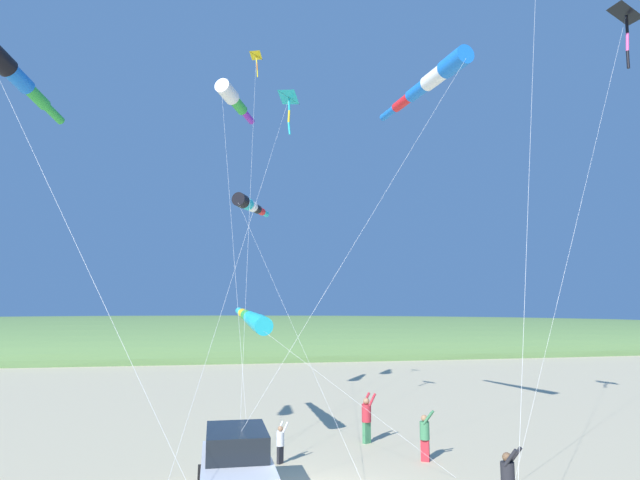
% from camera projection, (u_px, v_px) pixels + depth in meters
% --- Properties ---
extents(dune_ridge_grassy, '(28.00, 240.00, 9.75)m').
position_uv_depth(dune_ridge_grassy, '(230.00, 354.00, 68.11)').
color(dune_ridge_grassy, '#567A42').
rests_on(dune_ridge_grassy, ground_plane).
extents(parked_car, '(4.33, 2.13, 1.85)m').
position_uv_depth(parked_car, '(236.00, 465.00, 14.53)').
color(parked_car, silver).
rests_on(parked_car, ground_plane).
extents(person_adult_flyer, '(0.61, 0.67, 1.90)m').
position_uv_depth(person_adult_flyer, '(367.00, 416.00, 21.16)').
color(person_adult_flyer, '#3D7F51').
rests_on(person_adult_flyer, ground_plane).
extents(person_child_green_jacket, '(0.47, 0.48, 1.35)m').
position_uv_depth(person_child_green_jacket, '(280.00, 441.00, 18.23)').
color(person_child_green_jacket, '#232328').
rests_on(person_child_green_jacket, ground_plane).
extents(person_child_grey_jacket, '(0.57, 0.61, 1.70)m').
position_uv_depth(person_child_grey_jacket, '(425.00, 433.00, 18.53)').
color(person_child_grey_jacket, '#B72833').
rests_on(person_child_grey_jacket, ground_plane).
extents(person_bystander_far, '(0.63, 0.60, 1.74)m').
position_uv_depth(person_bystander_far, '(508.00, 479.00, 13.29)').
color(person_bystander_far, '#335199').
rests_on(person_bystander_far, ground_plane).
extents(kite_delta_small_distant, '(11.81, 5.32, 15.74)m').
position_uv_depth(kite_delta_small_distant, '(289.00, 98.00, 26.00)').
color(kite_delta_small_distant, '#1EB7C6').
rests_on(kite_delta_small_distant, ground_plane).
extents(kite_windsock_purple_drifting, '(18.79, 3.31, 11.91)m').
position_uv_depth(kite_windsock_purple_drifting, '(249.00, 205.00, 32.10)').
color(kite_windsock_purple_drifting, black).
rests_on(kite_windsock_purple_drifting, ground_plane).
extents(kite_windsock_long_streamer_left, '(14.47, 2.59, 18.04)m').
position_uv_depth(kite_windsock_long_streamer_left, '(233.00, 99.00, 31.19)').
color(kite_windsock_long_streamer_left, white).
rests_on(kite_windsock_long_streamer_left, ground_plane).
extents(kite_windsock_white_trailing, '(8.44, 7.35, 13.00)m').
position_uv_depth(kite_windsock_white_trailing, '(17.00, 77.00, 16.84)').
color(kite_windsock_white_trailing, black).
rests_on(kite_windsock_white_trailing, ground_plane).
extents(kite_delta_checkered_midright, '(10.78, 1.66, 19.93)m').
position_uv_depth(kite_delta_checkered_midright, '(256.00, 58.00, 30.74)').
color(kite_delta_checkered_midright, yellow).
rests_on(kite_delta_checkered_midright, ground_plane).
extents(kite_windsock_red_high_left, '(10.31, 10.11, 15.32)m').
position_uv_depth(kite_windsock_red_high_left, '(431.00, 81.00, 23.14)').
color(kite_windsock_red_high_left, blue).
rests_on(kite_windsock_red_high_left, ground_plane).
extents(kite_windsock_striped_overhead, '(10.26, 6.26, 5.32)m').
position_uv_depth(kite_windsock_striped_overhead, '(253.00, 320.00, 22.01)').
color(kite_windsock_striped_overhead, '#1EB7C6').
rests_on(kite_windsock_striped_overhead, ground_plane).
extents(kite_delta_green_low_center, '(3.59, 8.78, 17.80)m').
position_uv_depth(kite_delta_green_low_center, '(627.00, 14.00, 22.28)').
color(kite_delta_green_low_center, black).
rests_on(kite_delta_green_low_center, ground_plane).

